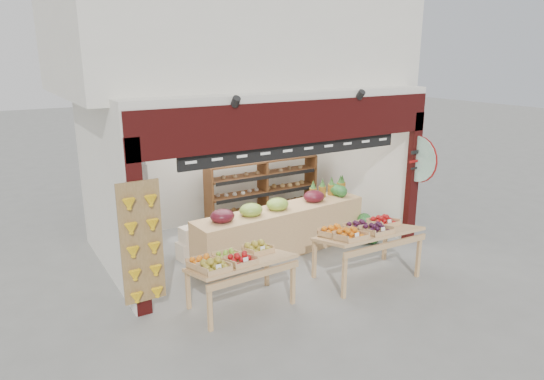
{
  "coord_description": "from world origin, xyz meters",
  "views": [
    {
      "loc": [
        -4.48,
        -7.55,
        3.73
      ],
      "look_at": [
        0.0,
        -0.2,
        1.3
      ],
      "focal_mm": 32.0,
      "sensor_mm": 36.0,
      "label": 1
    }
  ],
  "objects": [
    {
      "name": "display_table_left",
      "position": [
        -1.52,
        -1.6,
        0.76
      ],
      "size": [
        1.55,
        0.9,
        0.98
      ],
      "color": "tan",
      "rests_on": "ground"
    },
    {
      "name": "display_table_right",
      "position": [
        0.82,
        -1.82,
        0.84
      ],
      "size": [
        1.74,
        1.01,
        1.07
      ],
      "color": "tan",
      "rests_on": "ground"
    },
    {
      "name": "cardboard_stack",
      "position": [
        -1.18,
        0.53,
        0.23
      ],
      "size": [
        0.99,
        0.73,
        0.63
      ],
      "color": "silver",
      "rests_on": "ground"
    },
    {
      "name": "refrigerator",
      "position": [
        -2.25,
        1.43,
        0.95
      ],
      "size": [
        0.88,
        0.88,
        1.9
      ],
      "primitive_type": "cube",
      "rotation": [
        0.0,
        0.0,
        -0.21
      ],
      "color": "#B2B5B9",
      "rests_on": "ground"
    },
    {
      "name": "watermelon_pile",
      "position": [
        2.01,
        -0.53,
        0.19
      ],
      "size": [
        0.73,
        0.73,
        0.57
      ],
      "color": "#17451C",
      "rests_on": "ground"
    },
    {
      "name": "gift_sign",
      "position": [
        2.75,
        -1.15,
        1.75
      ],
      "size": [
        0.04,
        0.93,
        0.92
      ],
      "color": "silver",
      "rests_on": "ground"
    },
    {
      "name": "banana_board",
      "position": [
        -2.73,
        -1.17,
        1.12
      ],
      "size": [
        0.6,
        0.15,
        1.8
      ],
      "color": "#997545",
      "rests_on": "ground"
    },
    {
      "name": "mid_counter",
      "position": [
        0.23,
        -0.18,
        0.49
      ],
      "size": [
        3.62,
        0.94,
        1.11
      ],
      "color": "tan",
      "rests_on": "ground"
    },
    {
      "name": "ground",
      "position": [
        0.0,
        0.0,
        0.0
      ],
      "size": [
        60.0,
        60.0,
        0.0
      ],
      "primitive_type": "plane",
      "color": "slate",
      "rests_on": "ground"
    },
    {
      "name": "shop_structure",
      "position": [
        0.0,
        1.61,
        3.92
      ],
      "size": [
        6.36,
        5.12,
        5.4
      ],
      "color": "silver",
      "rests_on": "ground"
    },
    {
      "name": "back_shelving",
      "position": [
        0.86,
        1.61,
        1.04
      ],
      "size": [
        2.72,
        0.44,
        1.7
      ],
      "color": "brown",
      "rests_on": "ground"
    }
  ]
}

